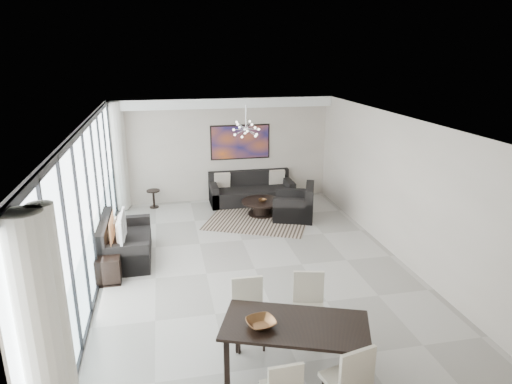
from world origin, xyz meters
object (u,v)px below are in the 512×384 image
object	(u,v)px
coffee_table	(262,207)
tv_console	(111,256)
television	(117,229)
sofa_main	(251,192)
dining_table	(295,330)

from	to	relation	value
coffee_table	tv_console	size ratio (longest dim) A/B	0.66
television	tv_console	bearing A→B (deg)	107.91
sofa_main	television	xyz separation A→B (m)	(-3.33, -3.39, 0.51)
television	dining_table	world-z (taller)	television
tv_console	dining_table	size ratio (longest dim) A/B	0.78
coffee_table	dining_table	xyz separation A→B (m)	(-0.92, -6.12, 0.48)
coffee_table	sofa_main	size ratio (longest dim) A/B	0.46
sofa_main	dining_table	distance (m)	7.23
dining_table	coffee_table	bearing A→B (deg)	81.49
dining_table	tv_console	bearing A→B (deg)	125.39
sofa_main	television	size ratio (longest dim) A/B	2.31
tv_console	television	xyz separation A→B (m)	(0.16, 0.05, 0.54)
dining_table	sofa_main	bearing A→B (deg)	83.34
tv_console	dining_table	distance (m)	4.60
sofa_main	television	world-z (taller)	television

